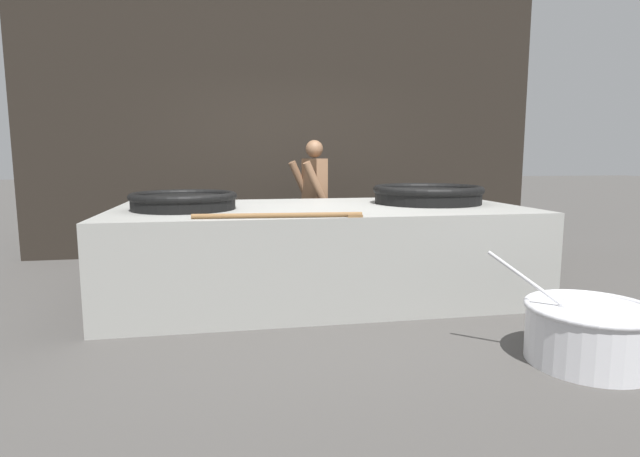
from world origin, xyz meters
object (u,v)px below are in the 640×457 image
object	(u,v)px
giant_wok_far	(428,194)
cook	(314,198)
giant_wok_near	(184,200)
prep_bowl_vegetables	(590,331)

from	to	relation	value
giant_wok_far	cook	bearing A→B (deg)	127.90
giant_wok_near	giant_wok_far	bearing A→B (deg)	4.54
cook	giant_wok_far	bearing A→B (deg)	113.47
giant_wok_near	cook	size ratio (longest dim) A/B	0.62
giant_wok_near	prep_bowl_vegetables	bearing A→B (deg)	-35.59
cook	prep_bowl_vegetables	distance (m)	3.68
giant_wok_far	prep_bowl_vegetables	bearing A→B (deg)	-82.95
giant_wok_far	cook	distance (m)	1.61
giant_wok_far	prep_bowl_vegetables	world-z (taller)	giant_wok_far
giant_wok_near	giant_wok_far	distance (m)	2.45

